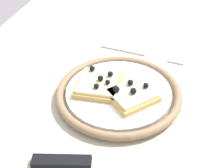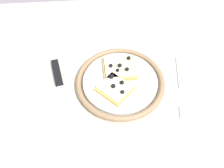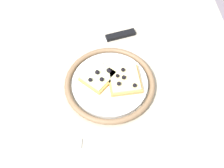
{
  "view_description": "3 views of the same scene",
  "coord_description": "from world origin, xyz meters",
  "px_view_note": "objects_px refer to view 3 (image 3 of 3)",
  "views": [
    {
      "loc": [
        0.42,
        0.08,
        1.11
      ],
      "look_at": [
        -0.02,
        -0.03,
        0.76
      ],
      "focal_mm": 47.17,
      "sensor_mm": 36.0,
      "label": 1
    },
    {
      "loc": [
        0.05,
        0.4,
        1.31
      ],
      "look_at": [
        0.02,
        -0.01,
        0.75
      ],
      "focal_mm": 41.44,
      "sensor_mm": 36.0,
      "label": 2
    },
    {
      "loc": [
        -0.42,
        0.02,
        1.4
      ],
      "look_at": [
        -0.01,
        -0.02,
        0.76
      ],
      "focal_mm": 46.71,
      "sensor_mm": 36.0,
      "label": 3
    }
  ],
  "objects_px": {
    "pizza_slice_far": "(99,76)",
    "fork": "(108,144)",
    "pizza_slice_near": "(125,80)",
    "knife": "(110,38)",
    "plate": "(110,84)",
    "dining_table": "(106,100)"
  },
  "relations": [
    {
      "from": "fork",
      "to": "dining_table",
      "type": "bearing_deg",
      "value": -3.13
    },
    {
      "from": "pizza_slice_far",
      "to": "fork",
      "type": "xyz_separation_m",
      "value": [
        -0.18,
        -0.01,
        -0.02
      ]
    },
    {
      "from": "dining_table",
      "to": "fork",
      "type": "bearing_deg",
      "value": 176.87
    },
    {
      "from": "plate",
      "to": "knife",
      "type": "distance_m",
      "value": 0.17
    },
    {
      "from": "knife",
      "to": "fork",
      "type": "distance_m",
      "value": 0.33
    },
    {
      "from": "dining_table",
      "to": "pizza_slice_near",
      "type": "height_order",
      "value": "pizza_slice_near"
    },
    {
      "from": "fork",
      "to": "knife",
      "type": "bearing_deg",
      "value": -6.52
    },
    {
      "from": "knife",
      "to": "fork",
      "type": "relative_size",
      "value": 1.18
    },
    {
      "from": "pizza_slice_far",
      "to": "pizza_slice_near",
      "type": "bearing_deg",
      "value": -104.82
    },
    {
      "from": "pizza_slice_near",
      "to": "knife",
      "type": "relative_size",
      "value": 0.38
    },
    {
      "from": "dining_table",
      "to": "pizza_slice_near",
      "type": "xyz_separation_m",
      "value": [
        -0.01,
        -0.05,
        0.11
      ]
    },
    {
      "from": "pizza_slice_near",
      "to": "pizza_slice_far",
      "type": "relative_size",
      "value": 0.83
    },
    {
      "from": "dining_table",
      "to": "plate",
      "type": "height_order",
      "value": "plate"
    },
    {
      "from": "pizza_slice_near",
      "to": "knife",
      "type": "bearing_deg",
      "value": 7.47
    },
    {
      "from": "plate",
      "to": "fork",
      "type": "xyz_separation_m",
      "value": [
        -0.16,
        0.02,
        -0.01
      ]
    },
    {
      "from": "dining_table",
      "to": "pizza_slice_near",
      "type": "distance_m",
      "value": 0.12
    },
    {
      "from": "dining_table",
      "to": "fork",
      "type": "distance_m",
      "value": 0.19
    },
    {
      "from": "plate",
      "to": "pizza_slice_far",
      "type": "bearing_deg",
      "value": 58.88
    },
    {
      "from": "plate",
      "to": "pizza_slice_near",
      "type": "distance_m",
      "value": 0.04
    },
    {
      "from": "plate",
      "to": "fork",
      "type": "height_order",
      "value": "plate"
    },
    {
      "from": "knife",
      "to": "plate",
      "type": "bearing_deg",
      "value": 174.13
    },
    {
      "from": "pizza_slice_far",
      "to": "fork",
      "type": "height_order",
      "value": "pizza_slice_far"
    }
  ]
}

